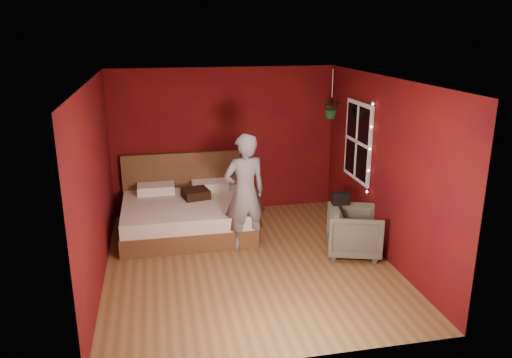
{
  "coord_description": "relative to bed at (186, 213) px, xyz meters",
  "views": [
    {
      "loc": [
        -1.2,
        -6.42,
        3.25
      ],
      "look_at": [
        0.2,
        0.4,
        1.13
      ],
      "focal_mm": 35.0,
      "sensor_mm": 36.0,
      "label": 1
    }
  ],
  "objects": [
    {
      "name": "floor",
      "position": [
        0.78,
        -1.42,
        -0.3
      ],
      "size": [
        4.5,
        4.5,
        0.0
      ],
      "primitive_type": "plane",
      "color": "brown",
      "rests_on": "ground"
    },
    {
      "name": "room_walls",
      "position": [
        0.78,
        -1.42,
        1.38
      ],
      "size": [
        4.04,
        4.54,
        2.62
      ],
      "color": "#5E1009",
      "rests_on": "ground"
    },
    {
      "name": "window",
      "position": [
        2.75,
        -0.52,
        1.2
      ],
      "size": [
        0.05,
        0.97,
        1.27
      ],
      "color": "white",
      "rests_on": "room_walls"
    },
    {
      "name": "fairy_lights",
      "position": [
        2.72,
        -1.04,
        1.2
      ],
      "size": [
        0.04,
        0.04,
        1.45
      ],
      "color": "silver",
      "rests_on": "room_walls"
    },
    {
      "name": "bed",
      "position": [
        0.0,
        0.0,
        0.0
      ],
      "size": [
        2.07,
        1.76,
        1.14
      ],
      "color": "brown",
      "rests_on": "ground"
    },
    {
      "name": "person",
      "position": [
        0.83,
        -0.92,
        0.6
      ],
      "size": [
        0.72,
        0.54,
        1.79
      ],
      "primitive_type": "imported",
      "rotation": [
        0.0,
        0.0,
        3.32
      ],
      "color": "slate",
      "rests_on": "ground"
    },
    {
      "name": "armchair",
      "position": [
        2.38,
        -1.44,
        0.06
      ],
      "size": [
        0.97,
        0.96,
        0.71
      ],
      "primitive_type": "imported",
      "rotation": [
        0.0,
        0.0,
        1.27
      ],
      "color": "#5A5A47",
      "rests_on": "ground"
    },
    {
      "name": "handbag",
      "position": [
        2.24,
        -1.2,
        0.51
      ],
      "size": [
        0.27,
        0.15,
        0.18
      ],
      "primitive_type": "cube",
      "rotation": [
        0.0,
        0.0,
        -0.09
      ],
      "color": "black",
      "rests_on": "armchair"
    },
    {
      "name": "throw_pillow",
      "position": [
        0.18,
        0.09,
        0.29
      ],
      "size": [
        0.49,
        0.49,
        0.15
      ],
      "primitive_type": "cube",
      "rotation": [
        0.0,
        0.0,
        0.21
      ],
      "color": "black",
      "rests_on": "bed"
    },
    {
      "name": "hanging_plant",
      "position": [
        2.5,
        0.07,
        1.66
      ],
      "size": [
        0.32,
        0.28,
        0.82
      ],
      "color": "silver",
      "rests_on": "room_walls"
    }
  ]
}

